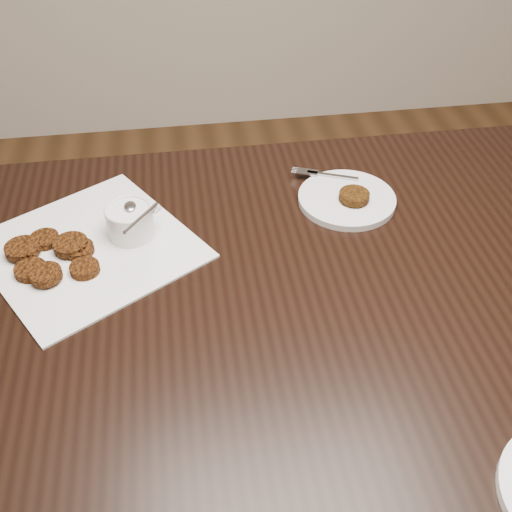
{
  "coord_description": "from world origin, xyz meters",
  "views": [
    {
      "loc": [
        -0.22,
        -0.63,
        1.45
      ],
      "look_at": [
        -0.11,
        0.11,
        0.8
      ],
      "focal_mm": 42.97,
      "sensor_mm": 36.0,
      "label": 1
    }
  ],
  "objects_px": {
    "sauce_ramekin": "(128,208)",
    "napkin": "(89,248)",
    "plate_with_patty": "(347,196)",
    "table": "(323,423)"
  },
  "relations": [
    {
      "from": "table",
      "to": "plate_with_patty",
      "type": "relative_size",
      "value": 7.86
    },
    {
      "from": "napkin",
      "to": "plate_with_patty",
      "type": "distance_m",
      "value": 0.49
    },
    {
      "from": "table",
      "to": "sauce_ramekin",
      "type": "height_order",
      "value": "sauce_ramekin"
    },
    {
      "from": "table",
      "to": "napkin",
      "type": "height_order",
      "value": "napkin"
    },
    {
      "from": "table",
      "to": "plate_with_patty",
      "type": "bearing_deg",
      "value": 72.71
    },
    {
      "from": "sauce_ramekin",
      "to": "napkin",
      "type": "bearing_deg",
      "value": -160.79
    },
    {
      "from": "plate_with_patty",
      "to": "sauce_ramekin",
      "type": "bearing_deg",
      "value": -173.83
    },
    {
      "from": "sauce_ramekin",
      "to": "plate_with_patty",
      "type": "distance_m",
      "value": 0.41
    },
    {
      "from": "table",
      "to": "sauce_ramekin",
      "type": "relative_size",
      "value": 12.47
    },
    {
      "from": "sauce_ramekin",
      "to": "plate_with_patty",
      "type": "bearing_deg",
      "value": 6.17
    }
  ]
}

